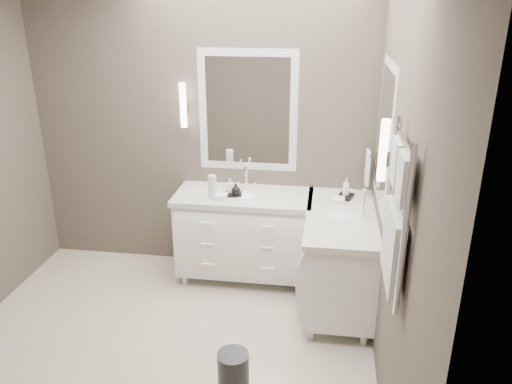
# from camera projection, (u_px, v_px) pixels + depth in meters

# --- Properties ---
(floor) EXTENTS (3.20, 3.00, 0.01)m
(floor) POSITION_uv_depth(u_px,v_px,m) (158.00, 356.00, 3.74)
(floor) COLOR beige
(floor) RESTS_ON ground
(wall_back) EXTENTS (3.20, 0.01, 2.70)m
(wall_back) POSITION_uv_depth(u_px,v_px,m) (200.00, 131.00, 4.63)
(wall_back) COLOR #514841
(wall_back) RESTS_ON floor
(wall_front) EXTENTS (3.20, 0.01, 2.70)m
(wall_front) POSITION_uv_depth(u_px,v_px,m) (2.00, 329.00, 1.86)
(wall_front) COLOR #514841
(wall_front) RESTS_ON floor
(wall_right) EXTENTS (0.01, 3.00, 2.70)m
(wall_right) POSITION_uv_depth(u_px,v_px,m) (397.00, 201.00, 3.03)
(wall_right) COLOR #514841
(wall_right) RESTS_ON floor
(vanity_back) EXTENTS (1.24, 0.59, 0.97)m
(vanity_back) POSITION_uv_depth(u_px,v_px,m) (244.00, 231.00, 4.63)
(vanity_back) COLOR white
(vanity_back) RESTS_ON floor
(vanity_right) EXTENTS (0.59, 1.24, 0.97)m
(vanity_right) POSITION_uv_depth(u_px,v_px,m) (340.00, 254.00, 4.21)
(vanity_right) COLOR white
(vanity_right) RESTS_ON floor
(mirror_back) EXTENTS (0.90, 0.02, 1.10)m
(mirror_back) POSITION_uv_depth(u_px,v_px,m) (248.00, 111.00, 4.49)
(mirror_back) COLOR white
(mirror_back) RESTS_ON wall_back
(mirror_right) EXTENTS (0.02, 0.90, 1.10)m
(mirror_right) POSITION_uv_depth(u_px,v_px,m) (384.00, 135.00, 3.70)
(mirror_right) COLOR white
(mirror_right) RESTS_ON wall_right
(sconce_back) EXTENTS (0.06, 0.06, 0.40)m
(sconce_back) POSITION_uv_depth(u_px,v_px,m) (183.00, 106.00, 4.49)
(sconce_back) COLOR white
(sconce_back) RESTS_ON wall_back
(sconce_right) EXTENTS (0.06, 0.06, 0.40)m
(sconce_right) POSITION_uv_depth(u_px,v_px,m) (383.00, 152.00, 3.16)
(sconce_right) COLOR white
(sconce_right) RESTS_ON wall_right
(towel_bar_corner) EXTENTS (0.03, 0.22, 0.30)m
(towel_bar_corner) POSITION_uv_depth(u_px,v_px,m) (368.00, 167.00, 4.38)
(towel_bar_corner) COLOR white
(towel_bar_corner) RESTS_ON wall_right
(towel_ladder) EXTENTS (0.06, 0.58, 0.90)m
(towel_ladder) POSITION_uv_depth(u_px,v_px,m) (396.00, 221.00, 2.66)
(towel_ladder) COLOR white
(towel_ladder) RESTS_ON wall_right
(waste_bin) EXTENTS (0.28, 0.28, 0.30)m
(waste_bin) POSITION_uv_depth(u_px,v_px,m) (233.00, 372.00, 3.36)
(waste_bin) COLOR black
(waste_bin) RESTS_ON floor
(amenity_tray_back) EXTENTS (0.17, 0.14, 0.02)m
(amenity_tray_back) POSITION_uv_depth(u_px,v_px,m) (233.00, 194.00, 4.47)
(amenity_tray_back) COLOR black
(amenity_tray_back) RESTS_ON vanity_back
(amenity_tray_right) EXTENTS (0.16, 0.19, 0.02)m
(amenity_tray_right) POSITION_uv_depth(u_px,v_px,m) (345.00, 196.00, 4.42)
(amenity_tray_right) COLOR black
(amenity_tray_right) RESTS_ON vanity_right
(water_bottle) EXTENTS (0.08, 0.08, 0.21)m
(water_bottle) POSITION_uv_depth(u_px,v_px,m) (212.00, 187.00, 4.36)
(water_bottle) COLOR silver
(water_bottle) RESTS_ON vanity_back
(soap_bottle_a) EXTENTS (0.06, 0.07, 0.13)m
(soap_bottle_a) POSITION_uv_depth(u_px,v_px,m) (230.00, 185.00, 4.46)
(soap_bottle_a) COLOR white
(soap_bottle_a) RESTS_ON amenity_tray_back
(soap_bottle_b) EXTENTS (0.10, 0.10, 0.10)m
(soap_bottle_b) POSITION_uv_depth(u_px,v_px,m) (236.00, 189.00, 4.41)
(soap_bottle_b) COLOR black
(soap_bottle_b) RESTS_ON amenity_tray_back
(soap_bottle_c) EXTENTS (0.06, 0.06, 0.16)m
(soap_bottle_c) POSITION_uv_depth(u_px,v_px,m) (346.00, 187.00, 4.38)
(soap_bottle_c) COLOR white
(soap_bottle_c) RESTS_ON amenity_tray_right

